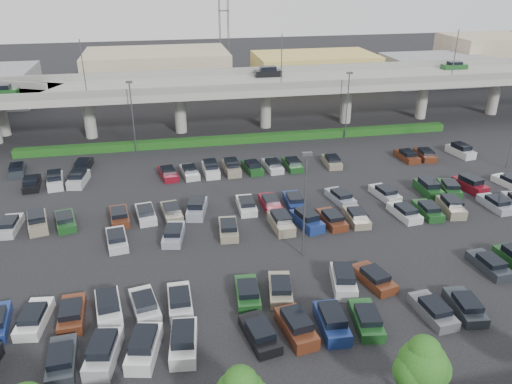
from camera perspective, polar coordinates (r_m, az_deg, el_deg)
ground at (r=54.27m, az=3.01°, el=-2.81°), size 280.00×280.00×0.00m
overpass at (r=81.51m, az=-2.55°, el=11.90°), size 150.00×13.00×15.80m
hedge at (r=76.63m, az=-1.48°, el=6.08°), size 66.00×1.60×1.10m
tree_row at (r=32.09m, az=16.51°, el=-18.75°), size 65.07×3.66×5.94m
parked_cars at (r=50.20m, az=2.44°, el=-4.45°), size 63.09×41.64×1.67m
light_poles at (r=52.71m, az=-1.73°, el=3.80°), size 66.90×48.38×10.30m
distant_buildings at (r=113.15m, az=1.62°, el=13.88°), size 138.00×24.00×9.00m
comm_tower at (r=122.02m, az=-3.74°, el=20.26°), size 2.40×2.40×30.00m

